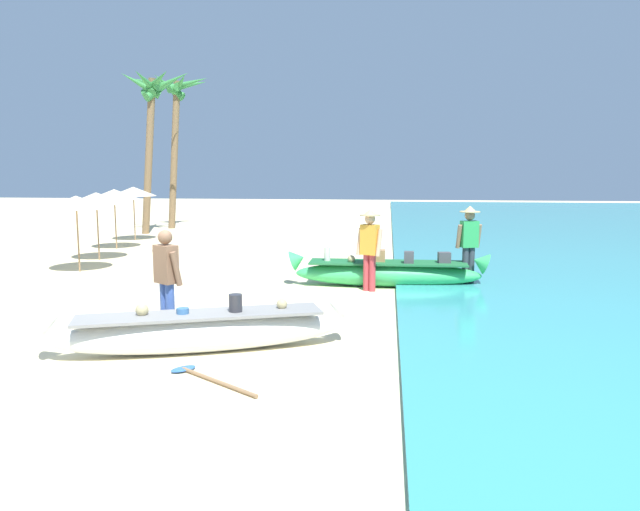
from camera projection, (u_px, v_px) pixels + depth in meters
name	position (u px, v px, depth m)	size (l,w,h in m)	color
ground_plane	(164.00, 328.00, 10.27)	(80.00, 80.00, 0.00)	beige
boat_white_foreground	(201.00, 331.00, 8.93)	(4.29, 2.01, 0.83)	white
boat_green_midground	(388.00, 273.00, 13.79)	(4.41, 0.79, 0.85)	#38B760
person_vendor_hatted	(370.00, 244.00, 13.19)	(0.59, 0.45, 1.75)	#B2383D
person_tourist_customer	(167.00, 278.00, 9.49)	(0.56, 0.48, 1.69)	#3D5BA8
person_vendor_assistant	(469.00, 240.00, 13.64)	(0.58, 0.44, 1.79)	#333842
parasol_row_0	(76.00, 202.00, 15.52)	(1.60, 1.60, 1.91)	#8E6B47
parasol_row_1	(96.00, 198.00, 17.49)	(1.60, 1.60, 1.91)	#8E6B47
parasol_row_2	(114.00, 194.00, 19.89)	(1.60, 1.60, 1.91)	#8E6B47
parasol_row_3	(133.00, 191.00, 22.17)	(1.60, 1.60, 1.91)	#8E6B47
palm_tree_tall_inland	(153.00, 101.00, 23.89)	(2.82, 2.49, 6.29)	brown
palm_tree_leaning_seaward	(178.00, 105.00, 26.06)	(2.46, 2.36, 6.44)	brown
paddle	(204.00, 377.00, 7.81)	(1.36, 1.09, 0.05)	#8E6B47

